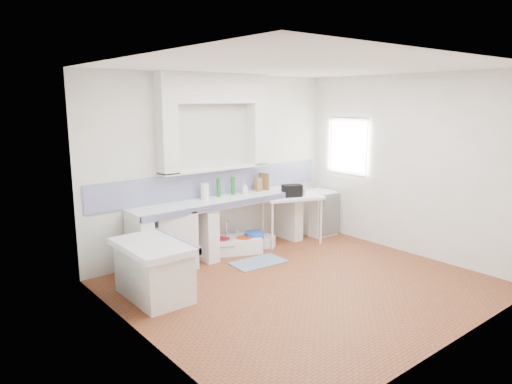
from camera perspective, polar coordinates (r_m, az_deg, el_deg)
floor at (r=6.30m, az=5.87°, el=-11.26°), size 4.50×4.50×0.00m
ceiling at (r=5.83m, az=6.43°, el=15.06°), size 4.50×4.50×0.00m
wall_back at (r=7.43m, az=-4.88°, el=3.44°), size 4.50×0.00×4.50m
wall_front at (r=4.75m, az=23.53°, el=-1.92°), size 4.50×0.00×4.50m
wall_left at (r=4.62m, az=-13.96°, el=-1.66°), size 0.00×4.50×4.50m
wall_right at (r=7.66m, az=18.11°, el=3.15°), size 0.00×4.50×4.50m
alcove_mass at (r=7.21m, az=-5.14°, el=12.55°), size 1.90×0.25×0.45m
window_frame at (r=8.47m, az=12.01°, el=5.55°), size 0.35×0.86×1.06m
lace_valance at (r=8.33m, az=11.48°, el=8.10°), size 0.01×0.84×0.24m
counter_slab at (r=7.23m, az=-4.12°, el=-1.12°), size 3.00×0.60×0.08m
counter_lip at (r=7.01m, az=-2.81°, el=-1.51°), size 3.00×0.04×0.10m
counter_pier_left at (r=6.67m, az=-14.02°, el=-6.51°), size 0.20×0.55×0.82m
counter_pier_mid at (r=7.15m, az=-6.38°, el=-5.03°), size 0.20×0.55×0.82m
counter_pier_right at (r=8.19m, az=3.97°, el=-2.88°), size 0.20×0.55×0.82m
peninsula_top at (r=5.82m, az=-12.53°, el=-6.47°), size 0.70×1.10×0.08m
peninsula_base at (r=5.94m, az=-12.39°, el=-9.69°), size 0.60×1.00×0.62m
peninsula_lip at (r=5.97m, az=-9.69°, el=-5.92°), size 0.04×1.10×0.10m
backsplash at (r=7.47m, az=-4.78°, el=1.14°), size 4.27×0.03×0.40m
stove at (r=6.88m, az=-10.22°, el=-5.76°), size 0.66×0.64×0.83m
sink at (r=7.52m, az=-2.86°, el=-6.56°), size 1.00×0.80×0.21m
side_table at (r=7.93m, az=4.41°, el=-3.37°), size 1.11×0.85×0.04m
fridge at (r=8.52m, az=7.68°, el=-2.49°), size 0.54×0.54×0.79m
bucket_red at (r=7.44m, az=-4.21°, el=-6.63°), size 0.27×0.27×0.25m
bucket_orange at (r=7.49m, az=-1.42°, el=-6.49°), size 0.35×0.35×0.25m
bucket_blue at (r=7.62m, az=-0.22°, el=-5.99°), size 0.34×0.34×0.29m
basin_white at (r=7.85m, az=0.96°, el=-6.01°), size 0.46×0.46×0.16m
water_bottle_a at (r=7.63m, az=-3.56°, el=-6.08°), size 0.09×0.09×0.27m
water_bottle_b at (r=7.75m, az=-2.30°, el=-5.71°), size 0.10×0.10×0.29m
black_bag at (r=7.77m, az=4.43°, el=0.17°), size 0.37×0.29×0.20m
green_bottle_a at (r=7.33m, az=-4.60°, el=0.55°), size 0.07×0.07×0.30m
green_bottle_b at (r=7.49m, az=-2.83°, el=0.76°), size 0.07×0.07×0.29m
knife_block at (r=7.79m, az=0.29°, el=0.91°), size 0.11×0.09×0.22m
cutting_board at (r=7.89m, az=0.99°, el=1.32°), size 0.07×0.21×0.29m
paper_towel at (r=7.17m, az=-6.30°, el=0.07°), size 0.13×0.13×0.25m
soap_bottle at (r=7.56m, az=-1.43°, el=0.51°), size 0.11×0.11×0.20m
rug at (r=7.06m, az=0.27°, el=-8.61°), size 0.84×0.52×0.01m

